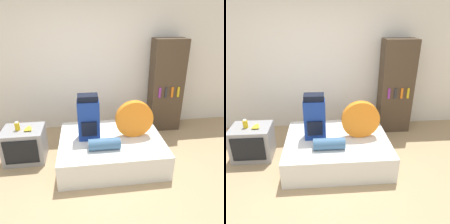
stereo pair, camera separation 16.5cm
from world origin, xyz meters
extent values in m
plane|color=tan|center=(0.00, 0.00, 0.00)|extent=(16.00, 16.00, 0.00)
cube|color=white|center=(0.00, 2.07, 1.30)|extent=(8.00, 0.05, 2.60)
cube|color=white|center=(0.22, 0.78, 0.20)|extent=(1.61, 1.29, 0.40)
cube|color=navy|center=(-0.12, 0.84, 0.71)|extent=(0.33, 0.22, 0.63)
cube|color=black|center=(-0.12, 0.85, 1.07)|extent=(0.30, 0.20, 0.09)
cube|color=black|center=(-0.12, 0.71, 0.62)|extent=(0.23, 0.03, 0.23)
cylinder|color=orange|center=(0.58, 0.81, 0.70)|extent=(0.59, 0.11, 0.59)
cylinder|color=#3D668E|center=(0.08, 0.48, 0.48)|extent=(0.46, 0.17, 0.17)
cube|color=#939399|center=(-1.16, 0.98, 0.27)|extent=(0.63, 0.49, 0.55)
cube|color=black|center=(-1.16, 0.72, 0.29)|extent=(0.50, 0.02, 0.39)
cylinder|color=gold|center=(-1.22, 0.97, 0.61)|extent=(0.07, 0.07, 0.12)
cylinder|color=white|center=(-1.22, 0.97, 0.68)|extent=(0.05, 0.05, 0.02)
ellipsoid|color=yellow|center=(-1.08, 0.96, 0.57)|extent=(0.09, 0.18, 0.04)
ellipsoid|color=yellow|center=(-1.07, 0.96, 0.57)|extent=(0.07, 0.18, 0.04)
ellipsoid|color=yellow|center=(-1.06, 0.96, 0.57)|extent=(0.04, 0.18, 0.04)
ellipsoid|color=yellow|center=(-1.05, 0.96, 0.57)|extent=(0.07, 0.18, 0.04)
ellipsoid|color=yellow|center=(-1.04, 0.96, 0.57)|extent=(0.09, 0.18, 0.04)
cube|color=#473828|center=(1.43, 1.76, 0.90)|extent=(0.61, 0.35, 1.80)
cube|color=purple|center=(1.25, 1.58, 0.83)|extent=(0.04, 0.02, 0.20)
cube|color=#2D2D33|center=(1.37, 1.58, 0.83)|extent=(0.04, 0.02, 0.20)
cube|color=orange|center=(1.50, 1.58, 0.83)|extent=(0.04, 0.02, 0.20)
cube|color=gold|center=(1.62, 1.58, 0.83)|extent=(0.04, 0.02, 0.20)
camera|label=1|loc=(-0.17, -2.19, 2.19)|focal=35.00mm
camera|label=2|loc=(-0.01, -2.20, 2.19)|focal=35.00mm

